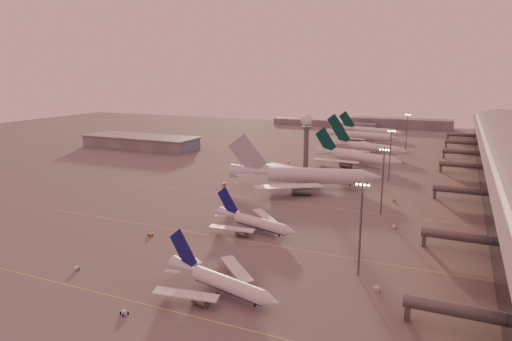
% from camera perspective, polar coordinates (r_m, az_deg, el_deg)
% --- Properties ---
extents(ground, '(700.00, 700.00, 0.00)m').
position_cam_1_polar(ground, '(145.34, -10.63, -8.73)').
color(ground, '#545151').
rests_on(ground, ground).
extents(taxiway_markings, '(180.00, 185.25, 0.02)m').
position_cam_1_polar(taxiway_markings, '(181.36, 7.52, -4.35)').
color(taxiway_markings, '#D1CB4A').
rests_on(taxiway_markings, ground).
extents(hangar, '(82.00, 27.00, 8.50)m').
position_cam_1_polar(hangar, '(323.40, -14.22, 3.50)').
color(hangar, slate).
rests_on(hangar, ground).
extents(radar_tower, '(6.40, 6.40, 31.10)m').
position_cam_1_polar(radar_tower, '(244.31, 6.33, 5.00)').
color(radar_tower, '#56595D').
rests_on(radar_tower, ground).
extents(mast_a, '(3.60, 0.56, 25.00)m').
position_cam_1_polar(mast_a, '(119.04, 12.95, -6.58)').
color(mast_a, '#56595D').
rests_on(mast_a, ground).
extents(mast_b, '(3.60, 0.56, 25.00)m').
position_cam_1_polar(mast_b, '(171.87, 15.56, -0.90)').
color(mast_b, '#56595D').
rests_on(mast_b, ground).
extents(mast_c, '(3.60, 0.56, 25.00)m').
position_cam_1_polar(mast_c, '(226.02, 16.43, 2.14)').
color(mast_c, '#56595D').
rests_on(mast_c, ground).
extents(mast_d, '(3.60, 0.56, 25.00)m').
position_cam_1_polar(mast_d, '(314.77, 18.32, 4.75)').
color(mast_d, '#56595D').
rests_on(mast_d, ground).
extents(distant_horizon, '(165.00, 37.50, 9.00)m').
position_cam_1_polar(distant_horizon, '(445.24, 14.11, 5.76)').
color(distant_horizon, slate).
rests_on(distant_horizon, ground).
extents(narrowbody_near, '(33.51, 26.41, 13.35)m').
position_cam_1_polar(narrowbody_near, '(110.64, -4.39, -13.98)').
color(narrowbody_near, silver).
rests_on(narrowbody_near, ground).
extents(narrowbody_mid, '(32.31, 25.43, 12.94)m').
position_cam_1_polar(narrowbody_mid, '(150.81, -0.12, -6.67)').
color(narrowbody_mid, silver).
rests_on(narrowbody_mid, ground).
extents(widebody_white, '(66.92, 52.91, 24.12)m').
position_cam_1_polar(widebody_white, '(207.16, 6.09, -1.02)').
color(widebody_white, silver).
rests_on(widebody_white, ground).
extents(greentail_a, '(53.01, 42.18, 19.85)m').
position_cam_1_polar(greentail_a, '(262.18, 12.46, 1.42)').
color(greentail_a, silver).
rests_on(greentail_a, ground).
extents(greentail_b, '(51.24, 40.73, 19.29)m').
position_cam_1_polar(greentail_b, '(298.29, 13.79, 2.63)').
color(greentail_b, silver).
rests_on(greentail_b, ground).
extents(greentail_c, '(54.81, 43.90, 20.06)m').
position_cam_1_polar(greentail_c, '(350.23, 13.02, 4.08)').
color(greentail_c, silver).
rests_on(greentail_c, ground).
extents(greentail_d, '(53.70, 42.92, 19.76)m').
position_cam_1_polar(greentail_d, '(380.42, 14.04, 4.65)').
color(greentail_d, silver).
rests_on(greentail_d, ground).
extents(gsv_truck_a, '(5.21, 2.02, 2.10)m').
position_cam_1_polar(gsv_truck_a, '(131.83, -21.37, -11.14)').
color(gsv_truck_a, silver).
rests_on(gsv_truck_a, ground).
extents(gsv_tug_near, '(3.17, 3.82, 0.94)m').
position_cam_1_polar(gsv_tug_near, '(107.20, -16.15, -16.71)').
color(gsv_tug_near, silver).
rests_on(gsv_tug_near, ground).
extents(gsv_catering_a, '(5.74, 3.56, 4.38)m').
position_cam_1_polar(gsv_catering_a, '(115.92, 15.02, -13.39)').
color(gsv_catering_a, silver).
rests_on(gsv_catering_a, ground).
extents(gsv_tug_mid, '(3.44, 2.72, 0.86)m').
position_cam_1_polar(gsv_tug_mid, '(151.07, -13.07, -7.84)').
color(gsv_tug_mid, '#C49017').
rests_on(gsv_tug_mid, ground).
extents(gsv_truck_b, '(5.89, 2.47, 2.32)m').
position_cam_1_polar(gsv_truck_b, '(160.57, 17.04, -6.57)').
color(gsv_truck_b, silver).
rests_on(gsv_truck_b, ground).
extents(gsv_truck_c, '(5.55, 6.25, 2.50)m').
position_cam_1_polar(gsv_truck_c, '(211.47, -3.90, -1.51)').
color(gsv_truck_c, '#C49017').
rests_on(gsv_truck_c, ground).
extents(gsv_catering_b, '(5.10, 2.85, 3.97)m').
position_cam_1_polar(gsv_catering_b, '(193.00, 16.96, -3.16)').
color(gsv_catering_b, '#C49017').
rests_on(gsv_catering_b, ground).
extents(gsv_tug_far, '(3.40, 4.42, 1.11)m').
position_cam_1_polar(gsv_tug_far, '(227.45, 10.01, -0.87)').
color(gsv_tug_far, silver).
rests_on(gsv_tug_far, ground).
extents(gsv_truck_d, '(3.85, 5.63, 2.14)m').
position_cam_1_polar(gsv_truck_d, '(264.80, 4.05, 1.26)').
color(gsv_truck_d, silver).
rests_on(gsv_truck_d, ground).
extents(gsv_tug_hangar, '(4.30, 3.77, 1.05)m').
position_cam_1_polar(gsv_tug_hangar, '(275.35, 17.76, 1.01)').
color(gsv_tug_hangar, '#C49017').
rests_on(gsv_tug_hangar, ground).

